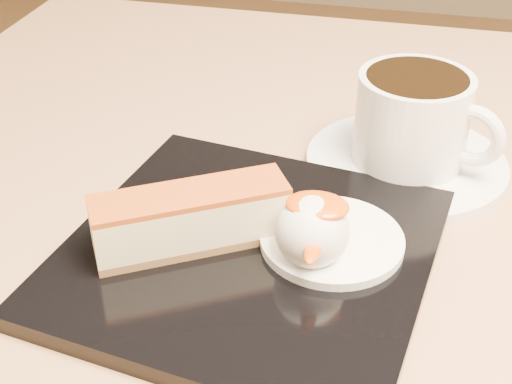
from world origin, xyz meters
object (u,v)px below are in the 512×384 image
(cheesecake, at_px, (191,218))
(saucer, at_px, (406,164))
(coffee_cup, at_px, (415,118))
(dessert_plate, at_px, (249,254))
(ice_cream_scoop, at_px, (312,231))

(cheesecake, distance_m, saucer, 0.19)
(cheesecake, bearing_deg, coffee_cup, 16.43)
(dessert_plate, height_order, ice_cream_scoop, ice_cream_scoop)
(dessert_plate, distance_m, coffee_cup, 0.17)
(cheesecake, height_order, saucer, cheesecake)
(ice_cream_scoop, xyz_separation_m, coffee_cup, (0.05, 0.14, 0.01))
(cheesecake, bearing_deg, ice_cream_scoop, -31.22)
(dessert_plate, xyz_separation_m, ice_cream_scoop, (0.04, -0.00, 0.03))
(saucer, bearing_deg, ice_cream_scoop, -109.46)
(saucer, xyz_separation_m, coffee_cup, (0.00, -0.00, 0.04))
(cheesecake, height_order, coffee_cup, coffee_cup)
(cheesecake, xyz_separation_m, saucer, (0.12, 0.14, -0.03))
(cheesecake, height_order, ice_cream_scoop, ice_cream_scoop)
(ice_cream_scoop, relative_size, saucer, 0.30)
(ice_cream_scoop, bearing_deg, saucer, 70.54)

